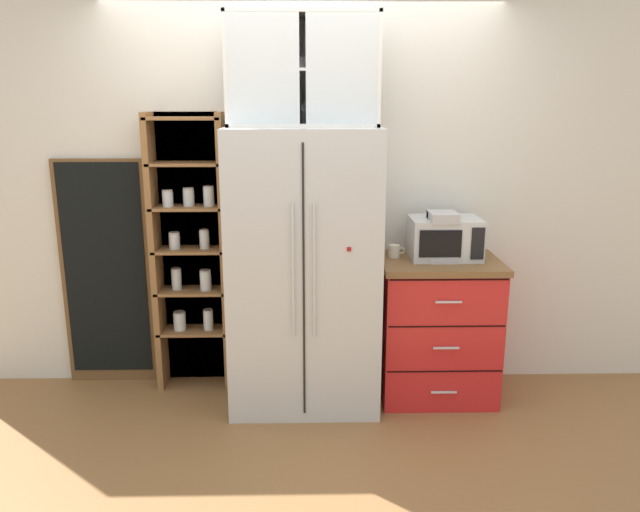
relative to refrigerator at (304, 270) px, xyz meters
name	(u,v)px	position (x,y,z in m)	size (l,w,h in m)	color
ground_plane	(305,399)	(0.00, -0.02, -0.88)	(10.78, 10.78, 0.00)	olive
wall_back_cream	(304,198)	(0.00, 0.38, 0.40)	(5.07, 0.10, 2.55)	silver
refrigerator	(304,270)	(0.00, 0.00, 0.00)	(0.92, 0.68, 1.76)	silver
pantry_shelf_column	(192,250)	(-0.75, 0.28, 0.06)	(0.54, 0.25, 1.84)	brown
counter_cabinet	(437,328)	(0.87, 0.05, -0.41)	(0.76, 0.58, 0.93)	red
microwave	(445,238)	(0.90, 0.10, 0.18)	(0.44, 0.33, 0.26)	silver
coffee_maker	(441,236)	(0.87, 0.06, 0.20)	(0.17, 0.20, 0.31)	#B7B7BC
mug_cream	(394,251)	(0.58, 0.12, 0.09)	(0.11, 0.07, 0.08)	silver
bottle_green	(440,238)	(0.87, 0.09, 0.18)	(0.06, 0.06, 0.30)	#285B33
upper_cabinet	(303,71)	(0.00, 0.05, 1.20)	(0.88, 0.32, 0.64)	silver
chalkboard_menu	(106,273)	(-1.34, 0.31, -0.10)	(0.60, 0.04, 1.54)	brown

